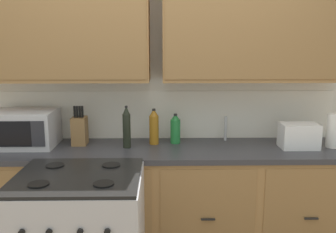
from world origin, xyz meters
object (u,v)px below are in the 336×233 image
Objects in this scene: microwave at (24,128)px; toaster at (299,136)px; bottle_dark at (127,127)px; bottle_amber at (154,127)px; bottle_green at (175,129)px; paper_towel_roll at (334,131)px; knife_block at (80,130)px.

microwave is 1.71× the size of toaster.
toaster is at bearing -1.41° from bottle_dark.
bottle_amber is (-1.11, 0.14, 0.04)m from toaster.
bottle_green is (0.38, 0.13, -0.04)m from bottle_dark.
bottle_amber reaches higher than bottle_green.
bottle_dark is (-1.59, 0.01, 0.03)m from paper_towel_roll.
bottle_dark reaches higher than bottle_green.
bottle_amber is (-0.17, -0.02, 0.02)m from bottle_green.
toaster is 0.90× the size of knife_block.
paper_towel_roll is at bearing -6.52° from bottle_green.
bottle_green is at bearing 3.26° from microwave.
paper_towel_roll is 1.39m from bottle_amber.
bottle_amber is at bearing 26.60° from bottle_dark.
bottle_amber reaches higher than paper_towel_roll.
microwave is 0.80m from bottle_dark.
bottle_green is at bearing 18.63° from bottle_dark.
knife_block is 0.59m from bottle_amber.
bottle_amber is (-1.39, 0.12, 0.01)m from paper_towel_roll.
paper_towel_roll is at bearing -1.73° from microwave.
knife_block is 0.95× the size of bottle_dark.
microwave is 1.85× the size of paper_towel_roll.
paper_towel_roll is 1.22m from bottle_green.
toaster is at bearing -175.85° from paper_towel_roll.
bottle_green is (0.76, 0.03, 0.00)m from knife_block.
bottle_dark is (0.38, -0.10, 0.04)m from knife_block.
knife_block is 1.09× the size of bottle_amber.
microwave is 1.47× the size of bottle_dark.
knife_block is 0.76m from bottle_green.
knife_block is (0.42, 0.04, -0.02)m from microwave.
toaster is (2.11, -0.09, -0.04)m from microwave.
bottle_amber is at bearing 173.04° from toaster.
toaster is at bearing -6.96° from bottle_amber.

